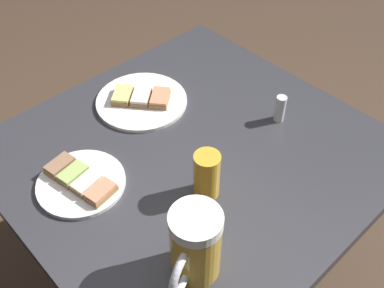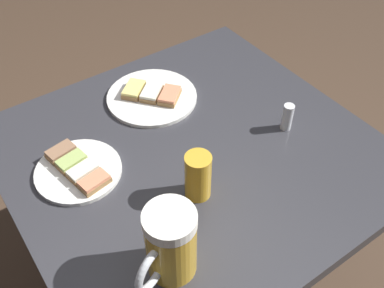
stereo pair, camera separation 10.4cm
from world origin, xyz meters
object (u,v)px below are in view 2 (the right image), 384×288
object	(u,v)px
plate_far	(78,169)
beer_mug	(169,245)
salt_shaker	(287,117)
plate_near	(152,96)
beer_glass_small	(198,176)

from	to	relation	value
plate_far	beer_mug	bearing A→B (deg)	97.12
plate_far	salt_shaker	size ratio (longest dim) A/B	2.74
plate_near	plate_far	distance (m)	0.30
beer_mug	salt_shaker	world-z (taller)	beer_mug
beer_glass_small	plate_near	bearing A→B (deg)	-104.84
beer_mug	beer_glass_small	xyz separation A→B (m)	(-0.14, -0.12, -0.02)
plate_near	beer_glass_small	bearing A→B (deg)	75.16
plate_near	beer_mug	bearing A→B (deg)	62.56
beer_glass_small	salt_shaker	xyz separation A→B (m)	(-0.30, -0.04, -0.02)
plate_near	beer_mug	xyz separation A→B (m)	(0.23, 0.45, 0.07)
beer_glass_small	plate_far	bearing A→B (deg)	-47.58
beer_glass_small	beer_mug	bearing A→B (deg)	38.78
plate_far	salt_shaker	bearing A→B (deg)	161.82
salt_shaker	beer_mug	bearing A→B (deg)	19.80
plate_far	salt_shaker	xyz separation A→B (m)	(-0.48, 0.16, 0.03)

